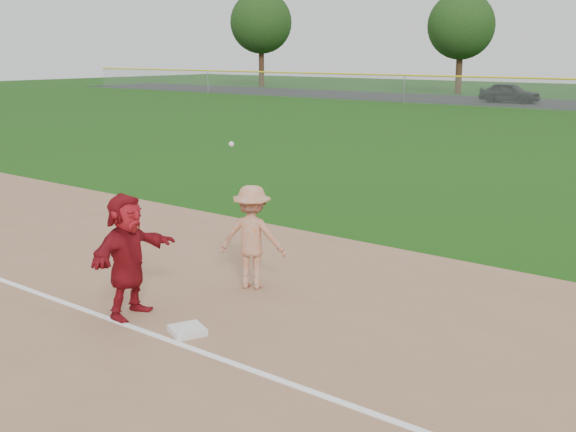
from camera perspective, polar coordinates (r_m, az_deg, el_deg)
The scene contains 8 objects.
ground at distance 10.09m, azimuth -5.39°, elevation -8.72°, with size 160.00×160.00×0.00m, color #17450D.
foul_line at distance 9.56m, azimuth -8.77°, elevation -9.90°, with size 60.00×0.10×0.01m, color white.
first_base at distance 9.84m, azimuth -7.97°, elevation -8.94°, with size 0.42×0.42×0.10m, color silver.
base_runner at distance 10.38m, azimuth -12.58°, elevation -3.05°, with size 1.65×0.53×1.78m, color maroon.
car_left at distance 55.75m, azimuth 17.12°, elevation 9.30°, with size 1.73×4.30×1.46m, color black.
first_base_play at distance 11.39m, azimuth -2.84°, elevation -1.66°, with size 1.23×1.28×2.43m.
tree_0 at distance 77.53m, azimuth -2.14°, elevation 15.03°, with size 6.40×6.40×9.81m.
tree_1 at distance 66.22m, azimuth 13.53°, elevation 14.40°, with size 5.80×5.80×8.75m.
Camera 1 is at (6.56, -6.70, 3.71)m, focal length 45.00 mm.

